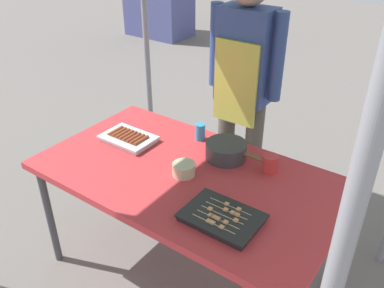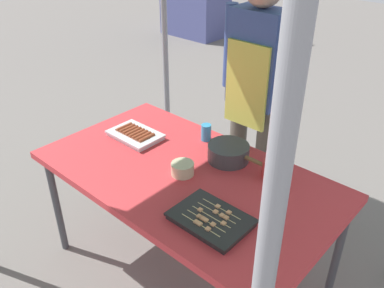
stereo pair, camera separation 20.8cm
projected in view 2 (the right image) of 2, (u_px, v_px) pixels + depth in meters
name	position (u px, v px, depth m)	size (l,w,h in m)	color
ground_plane	(187.00, 271.00, 2.51)	(18.00, 18.00, 0.00)	#66605B
stall_table	(186.00, 180.00, 2.15)	(1.60, 0.90, 0.75)	#C63338
tray_grilled_sausages	(135.00, 135.00, 2.43)	(0.31, 0.22, 0.05)	silver
tray_meat_skewers	(211.00, 219.00, 1.78)	(0.34, 0.25, 0.04)	black
cooking_wok	(229.00, 152.00, 2.20)	(0.39, 0.23, 0.09)	#38383A
condiment_bowl	(183.00, 169.00, 2.09)	(0.12, 0.12, 0.07)	#BFB28C
drink_cup_near_edge	(206.00, 132.00, 2.39)	(0.06, 0.06, 0.10)	#338CBF
drink_cup_by_wok	(270.00, 168.00, 2.07)	(0.08, 0.08, 0.09)	red
vendor_woman	(256.00, 81.00, 2.56)	(0.52, 0.24, 1.68)	#595147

